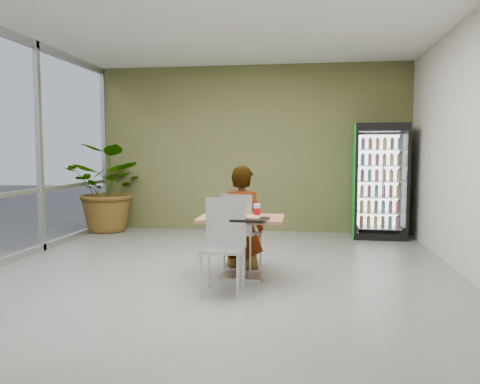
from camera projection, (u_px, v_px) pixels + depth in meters
name	position (u px, v px, depth m)	size (l,w,h in m)	color
ground	(218.00, 277.00, 5.73)	(7.00, 7.00, 0.00)	slate
room_envelope	(217.00, 146.00, 5.60)	(6.00, 7.00, 3.20)	silver
dining_table	(241.00, 234.00, 5.64)	(1.01, 0.71, 0.75)	#B06E4B
chair_far	(239.00, 224.00, 6.14)	(0.54, 0.54, 0.99)	#B5B8BA
chair_near	(224.00, 237.00, 5.12)	(0.46, 0.46, 1.02)	#B5B8BA
seated_woman	(242.00, 228.00, 6.19)	(0.61, 0.39, 1.65)	black
pizza_plate	(232.00, 215.00, 5.65)	(0.33, 0.31, 0.03)	silver
soda_cup	(257.00, 211.00, 5.62)	(0.09, 0.09, 0.15)	silver
napkin_stack	(222.00, 217.00, 5.53)	(0.15, 0.15, 0.02)	silver
cafeteria_tray	(246.00, 219.00, 5.32)	(0.49, 0.36, 0.03)	black
beverage_fridge	(380.00, 181.00, 8.34)	(0.95, 0.74, 2.03)	black
potted_plant	(110.00, 188.00, 9.02)	(1.52, 1.31, 1.69)	#2E5C24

